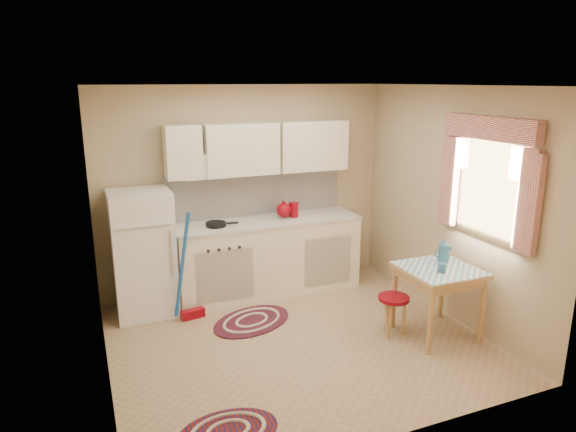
{
  "coord_description": "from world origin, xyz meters",
  "views": [
    {
      "loc": [
        -1.87,
        -4.3,
        2.55
      ],
      "look_at": [
        0.01,
        0.25,
        1.24
      ],
      "focal_mm": 32.0,
      "sensor_mm": 36.0,
      "label": 1
    }
  ],
  "objects_px": {
    "fridge": "(143,254)",
    "table": "(437,302)",
    "base_cabinets": "(268,257)",
    "stool": "(393,316)"
  },
  "relations": [
    {
      "from": "base_cabinets",
      "to": "stool",
      "type": "bearing_deg",
      "value": -62.99
    },
    {
      "from": "fridge",
      "to": "base_cabinets",
      "type": "bearing_deg",
      "value": 1.94
    },
    {
      "from": "fridge",
      "to": "table",
      "type": "distance_m",
      "value": 3.18
    },
    {
      "from": "table",
      "to": "base_cabinets",
      "type": "bearing_deg",
      "value": 125.02
    },
    {
      "from": "fridge",
      "to": "table",
      "type": "height_order",
      "value": "fridge"
    },
    {
      "from": "base_cabinets",
      "to": "stool",
      "type": "xyz_separation_m",
      "value": [
        0.79,
        -1.56,
        -0.23
      ]
    },
    {
      "from": "fridge",
      "to": "table",
      "type": "bearing_deg",
      "value": -31.87
    },
    {
      "from": "fridge",
      "to": "stool",
      "type": "bearing_deg",
      "value": -33.55
    },
    {
      "from": "fridge",
      "to": "base_cabinets",
      "type": "height_order",
      "value": "fridge"
    },
    {
      "from": "table",
      "to": "stool",
      "type": "distance_m",
      "value": 0.47
    }
  ]
}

